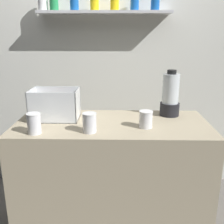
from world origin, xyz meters
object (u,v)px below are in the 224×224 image
(juice_cup_carrot_far_left, at_px, (34,125))
(juice_cup_beet_left, at_px, (90,124))
(juice_cup_mango_middle, at_px, (146,121))
(carrot_display_bin, at_px, (56,110))
(blender_pitcher, at_px, (170,96))

(juice_cup_carrot_far_left, relative_size, juice_cup_beet_left, 1.04)
(juice_cup_mango_middle, bearing_deg, carrot_display_bin, 164.26)
(juice_cup_carrot_far_left, height_order, juice_cup_mango_middle, juice_cup_carrot_far_left)
(juice_cup_carrot_far_left, relative_size, juice_cup_mango_middle, 1.15)
(carrot_display_bin, xyz_separation_m, blender_pitcher, (0.87, 0.10, 0.08))
(carrot_display_bin, relative_size, juice_cup_mango_middle, 2.97)
(blender_pitcher, bearing_deg, juice_cup_carrot_far_left, -156.17)
(carrot_display_bin, height_order, juice_cup_mango_middle, carrot_display_bin)
(juice_cup_carrot_far_left, bearing_deg, juice_cup_beet_left, 5.07)
(carrot_display_bin, bearing_deg, juice_cup_beet_left, -44.84)
(blender_pitcher, xyz_separation_m, juice_cup_mango_middle, (-0.21, -0.29, -0.10))
(carrot_display_bin, bearing_deg, juice_cup_carrot_far_left, -102.97)
(blender_pitcher, relative_size, juice_cup_beet_left, 2.75)
(blender_pitcher, relative_size, juice_cup_carrot_far_left, 2.64)
(carrot_display_bin, relative_size, juice_cup_carrot_far_left, 2.59)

